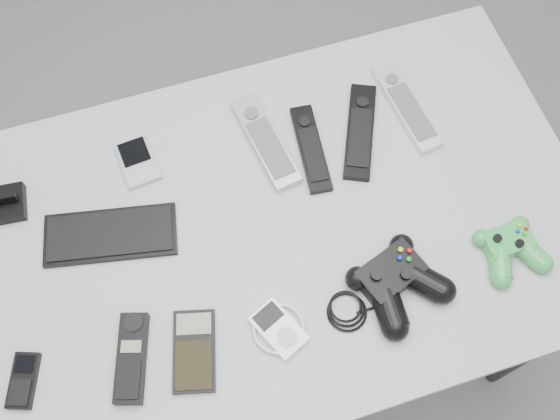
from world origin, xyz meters
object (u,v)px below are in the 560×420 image
object	(u,v)px
desk	(286,237)
controller_green	(511,247)
remote_silver_a	(266,141)
cordless_handset	(131,358)
remote_black_b	(360,131)
remote_black_a	(311,148)
remote_silver_b	(406,106)
pda	(138,162)
mobile_phone	(23,380)
pda_keyboard	(110,235)
controller_black	(396,280)
calculator	(194,351)
mp3_player	(279,329)

from	to	relation	value
desk	controller_green	bearing A→B (deg)	-25.28
remote_silver_a	cordless_handset	bearing A→B (deg)	-143.68
remote_black_b	remote_black_a	bearing A→B (deg)	-151.71
remote_silver_b	cordless_handset	xyz separation A→B (m)	(-0.65, -0.34, 0.00)
pda	mobile_phone	bearing A→B (deg)	-133.17
pda_keyboard	pda	xyz separation A→B (m)	(0.08, 0.14, 0.00)
remote_silver_b	remote_black_b	bearing A→B (deg)	-172.41
pda	controller_black	bearing A→B (deg)	-50.00
pda	mobile_phone	size ratio (longest dim) A/B	1.09
remote_black_b	remote_silver_b	world-z (taller)	remote_silver_b
remote_silver_a	remote_silver_b	size ratio (longest dim) A/B	1.00
pda	controller_black	distance (m)	0.56
remote_black_a	controller_green	world-z (taller)	controller_green
remote_black_a	controller_green	bearing A→B (deg)	-42.25
desk	remote_black_a	world-z (taller)	remote_black_a
desk	calculator	distance (m)	0.30
remote_silver_b	calculator	distance (m)	0.65
pda	controller_black	xyz separation A→B (m)	(0.39, -0.39, 0.02)
calculator	controller_black	world-z (taller)	controller_black
remote_silver_a	calculator	world-z (taller)	remote_silver_a
mp3_player	controller_green	bearing A→B (deg)	-22.70
remote_silver_b	controller_black	xyz separation A→B (m)	(-0.17, -0.35, 0.02)
pda	remote_silver_a	world-z (taller)	remote_silver_a
pda_keyboard	controller_black	size ratio (longest dim) A/B	0.90
cordless_handset	mobile_phone	bearing A→B (deg)	-168.90
remote_silver_b	controller_black	distance (m)	0.39
remote_silver_b	mp3_player	distance (m)	0.54
calculator	controller_green	world-z (taller)	controller_green
mobile_phone	cordless_handset	bearing A→B (deg)	13.68
desk	pda_keyboard	size ratio (longest dim) A/B	4.71
mp3_player	controller_black	bearing A→B (deg)	-20.58
pda	remote_silver_b	bearing A→B (deg)	-9.42
remote_silver_b	mobile_phone	distance (m)	0.90
desk	remote_silver_b	bearing A→B (deg)	28.45
cordless_handset	controller_black	size ratio (longest dim) A/B	0.57
desk	controller_green	xyz separation A→B (m)	(0.38, -0.18, 0.09)
remote_silver_b	remote_silver_a	bearing A→B (deg)	172.57
pda_keyboard	mp3_player	world-z (taller)	mp3_player
pda	remote_silver_b	size ratio (longest dim) A/B	0.47
calculator	cordless_handset	bearing A→B (deg)	-175.82
pda_keyboard	remote_silver_a	size ratio (longest dim) A/B	1.12
remote_black_a	remote_silver_b	size ratio (longest dim) A/B	0.88
remote_black_a	controller_green	xyz separation A→B (m)	(0.28, -0.32, 0.01)
remote_black_a	remote_silver_a	bearing A→B (deg)	159.04
controller_green	mp3_player	bearing A→B (deg)	179.42
desk	remote_black_b	distance (m)	0.26
cordless_handset	remote_black_b	bearing A→B (deg)	46.93
remote_silver_b	cordless_handset	distance (m)	0.73
pda_keyboard	remote_black_a	bearing A→B (deg)	19.57
remote_black_b	calculator	world-z (taller)	remote_black_b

